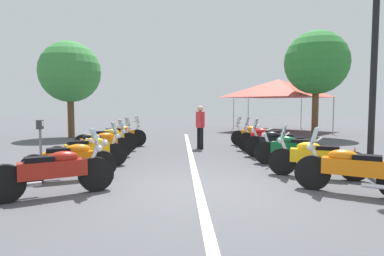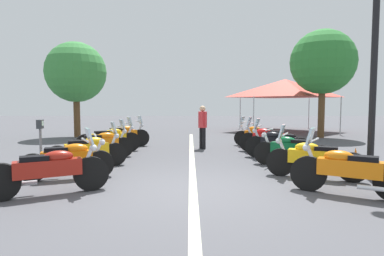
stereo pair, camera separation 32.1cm
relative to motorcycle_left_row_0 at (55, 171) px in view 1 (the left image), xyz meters
The scene contains 21 objects.
ground_plane 2.69m from the motorcycle_left_row_0, 82.11° to the right, with size 80.00×80.00×0.00m, color #4C4C51.
lane_centre_stripe 4.84m from the motorcycle_left_row_0, 33.02° to the right, with size 16.11×0.16×0.01m, color beige.
motorcycle_left_row_0 is the anchor object (origin of this frame).
motorcycle_left_row_1 1.28m from the motorcycle_left_row_0, ahead, with size 0.89×1.96×0.99m.
motorcycle_left_row_2 2.63m from the motorcycle_left_row_0, ahead, with size 1.02×1.96×1.20m.
motorcycle_left_row_3 4.04m from the motorcycle_left_row_0, ahead, with size 1.06×1.90×1.21m.
motorcycle_left_row_4 5.30m from the motorcycle_left_row_0, ahead, with size 1.16×2.05×1.23m.
motorcycle_left_row_5 6.66m from the motorcycle_left_row_0, ahead, with size 1.10×2.02×1.23m.
motorcycle_right_row_0 5.44m from the motorcycle_left_row_0, 90.68° to the right, with size 1.22×1.86×1.23m.
motorcycle_right_row_1 5.50m from the motorcycle_left_row_0, 76.30° to the right, with size 1.09×2.01×1.21m.
motorcycle_right_row_2 5.92m from the motorcycle_left_row_0, 63.11° to the right, with size 1.20×1.89×1.00m.
motorcycle_right_row_3 6.62m from the motorcycle_left_row_0, 52.59° to the right, with size 1.00×1.94×1.23m.
motorcycle_right_row_4 7.50m from the motorcycle_left_row_0, 44.69° to the right, with size 0.97×1.98×1.22m.
motorcycle_right_row_5 8.62m from the motorcycle_left_row_0, 37.37° to the right, with size 1.11×1.81×1.19m.
street_lamp_twin_globe 7.35m from the motorcycle_left_row_0, 79.15° to the right, with size 0.32×1.22×5.09m.
parking_meter 2.46m from the motorcycle_left_row_0, 28.13° to the left, with size 0.19×0.14×1.29m.
traffic_cone_0 6.93m from the motorcycle_left_row_0, 73.30° to the right, with size 0.36×0.36×0.61m.
bystander_1 6.92m from the motorcycle_left_row_0, 26.06° to the right, with size 0.47×0.32×1.62m.
roadside_tree_0 14.16m from the motorcycle_left_row_0, 41.53° to the right, with size 3.17×3.17×5.35m.
roadside_tree_1 11.42m from the motorcycle_left_row_0, 16.66° to the left, with size 3.01×3.01×4.78m.
event_tent 16.47m from the motorcycle_left_row_0, 30.83° to the right, with size 5.26×5.26×3.20m.
Camera 1 is at (-6.26, 0.38, 1.67)m, focal length 30.41 mm.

